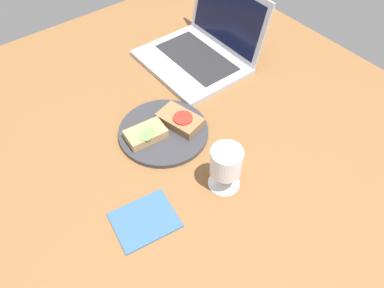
% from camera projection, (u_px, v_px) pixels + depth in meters
% --- Properties ---
extents(wooden_table, '(1.40, 1.40, 0.03)m').
position_uv_depth(wooden_table, '(171.00, 148.00, 0.97)').
color(wooden_table, brown).
rests_on(wooden_table, ground).
extents(plate, '(0.24, 0.24, 0.01)m').
position_uv_depth(plate, '(164.00, 132.00, 0.98)').
color(plate, '#333338').
rests_on(plate, wooden_table).
extents(sandwich_with_cucumber, '(0.07, 0.11, 0.03)m').
position_uv_depth(sandwich_with_cucumber, '(146.00, 134.00, 0.95)').
color(sandwich_with_cucumber, '#A88456').
rests_on(sandwich_with_cucumber, plate).
extents(sandwich_with_tomato, '(0.13, 0.10, 0.03)m').
position_uv_depth(sandwich_with_tomato, '(180.00, 120.00, 0.98)').
color(sandwich_with_tomato, brown).
rests_on(sandwich_with_tomato, plate).
extents(wine_glass, '(0.07, 0.07, 0.12)m').
position_uv_depth(wine_glass, '(226.00, 163.00, 0.82)').
color(wine_glass, white).
rests_on(wine_glass, wooden_table).
extents(laptop, '(0.32, 0.30, 0.22)m').
position_uv_depth(laptop, '(203.00, 47.00, 1.17)').
color(laptop, '#ADAFB5').
rests_on(laptop, wooden_table).
extents(napkin, '(0.13, 0.15, 0.00)m').
position_uv_depth(napkin, '(145.00, 220.00, 0.82)').
color(napkin, '#33598C').
rests_on(napkin, wooden_table).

